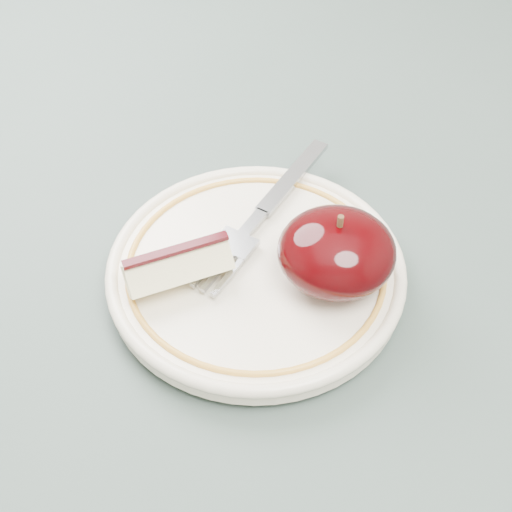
{
  "coord_description": "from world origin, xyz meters",
  "views": [
    {
      "loc": [
        0.02,
        -0.33,
        1.13
      ],
      "look_at": [
        0.02,
        -0.02,
        0.78
      ],
      "focal_mm": 50.0,
      "sensor_mm": 36.0,
      "label": 1
    }
  ],
  "objects_px": {
    "apple_half": "(337,252)",
    "fork": "(261,213)",
    "table": "(231,337)",
    "plate": "(256,270)"
  },
  "relations": [
    {
      "from": "table",
      "to": "plate",
      "type": "bearing_deg",
      "value": -39.46
    },
    {
      "from": "plate",
      "to": "apple_half",
      "type": "xyz_separation_m",
      "value": [
        0.05,
        -0.01,
        0.03
      ]
    },
    {
      "from": "apple_half",
      "to": "plate",
      "type": "bearing_deg",
      "value": 171.12
    },
    {
      "from": "table",
      "to": "fork",
      "type": "relative_size",
      "value": 5.71
    },
    {
      "from": "apple_half",
      "to": "fork",
      "type": "xyz_separation_m",
      "value": [
        -0.05,
        0.05,
        -0.02
      ]
    },
    {
      "from": "plate",
      "to": "table",
      "type": "bearing_deg",
      "value": 140.54
    },
    {
      "from": "plate",
      "to": "fork",
      "type": "distance_m",
      "value": 0.05
    },
    {
      "from": "table",
      "to": "apple_half",
      "type": "distance_m",
      "value": 0.15
    },
    {
      "from": "table",
      "to": "plate",
      "type": "distance_m",
      "value": 0.1
    },
    {
      "from": "table",
      "to": "fork",
      "type": "bearing_deg",
      "value": 51.45
    }
  ]
}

